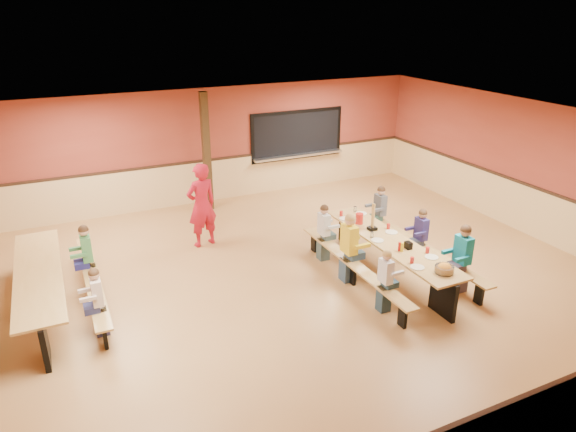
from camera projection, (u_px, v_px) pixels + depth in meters
name	position (u px, v px, depth m)	size (l,w,h in m)	color
ground	(289.00, 283.00, 9.77)	(12.00, 12.00, 0.00)	#9F6D3C
room_envelope	(289.00, 250.00, 9.51)	(12.04, 10.04, 3.02)	brown
kitchen_pass_through	(297.00, 137.00, 14.38)	(2.78, 0.28, 1.38)	black
structural_post	(207.00, 153.00, 12.81)	(0.18, 0.18, 3.00)	#322210
cafeteria_table_main	(390.00, 251.00, 9.88)	(1.91, 3.70, 0.74)	#B08646
cafeteria_table_second	(40.00, 283.00, 8.72)	(1.91, 3.70, 0.74)	#B08646
seated_child_white_left	(385.00, 281.00, 8.69)	(0.33, 0.27, 1.13)	silver
seated_adult_yellow	(349.00, 248.00, 9.64)	(0.44, 0.36, 1.35)	yellow
seated_child_grey_left	(324.00, 233.00, 10.48)	(0.36, 0.29, 1.19)	silver
seated_child_teal_right	(462.00, 259.00, 9.28)	(0.41, 0.34, 1.29)	#117C97
seated_child_navy_right	(420.00, 238.00, 10.28)	(0.36, 0.29, 1.18)	navy
seated_child_char_right	(380.00, 213.00, 11.47)	(0.37, 0.30, 1.21)	#4E5158
seated_child_green_sec	(88.00, 257.00, 9.40)	(0.38, 0.31, 1.24)	#408249
seated_child_tan_sec	(98.00, 302.00, 8.05)	(0.34, 0.28, 1.16)	beige
standing_woman	(202.00, 205.00, 11.00)	(0.68, 0.45, 1.87)	#AE1325
punch_pitcher	(359.00, 219.00, 10.52)	(0.16, 0.16, 0.22)	red
chip_bowl	(444.00, 269.00, 8.59)	(0.32, 0.32, 0.15)	#FFA628
napkin_dispenser	(408.00, 245.00, 9.45)	(0.10, 0.14, 0.13)	black
condiment_mustard	(402.00, 247.00, 9.33)	(0.06, 0.06, 0.17)	yellow
condiment_ketchup	(400.00, 247.00, 9.35)	(0.06, 0.06, 0.17)	#B2140F
table_paddle	(373.00, 223.00, 10.21)	(0.16, 0.16, 0.56)	black
place_settings	(391.00, 238.00, 9.77)	(0.65, 3.30, 0.11)	beige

